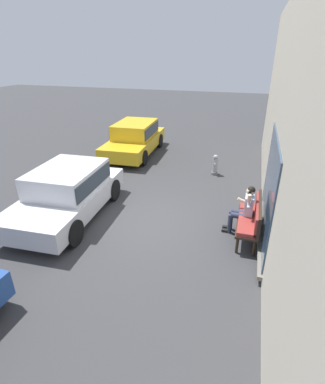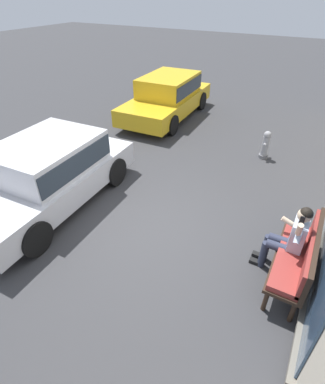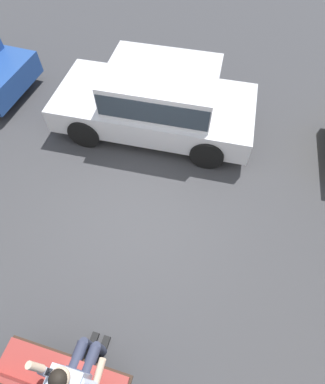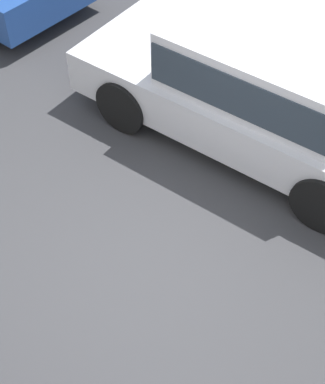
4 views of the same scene
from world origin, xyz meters
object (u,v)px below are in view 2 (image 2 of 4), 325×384
bench (300,255)px  fire_hydrant (265,145)px  person_on_phone (290,238)px  parked_car_near (168,95)px  parked_car_mid (47,170)px

bench → fire_hydrant: (-4.19, -1.50, -0.23)m
person_on_phone → bench: bearing=50.1°
fire_hydrant → parked_car_near: bearing=-111.6°
bench → parked_car_near: (-5.76, -5.49, 0.18)m
fire_hydrant → bench: bearing=19.7°
person_on_phone → parked_car_mid: parked_car_mid is taller
person_on_phone → parked_car_mid: 5.01m
bench → person_on_phone: 0.32m
person_on_phone → parked_car_near: 7.67m
parked_car_near → fire_hydrant: parked_car_near is taller
fire_hydrant → person_on_phone: bearing=17.6°
person_on_phone → fire_hydrant: 4.21m
bench → fire_hydrant: 4.45m
parked_car_mid → parked_car_near: bearing=-177.4°
parked_car_mid → fire_hydrant: size_ratio=5.32×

